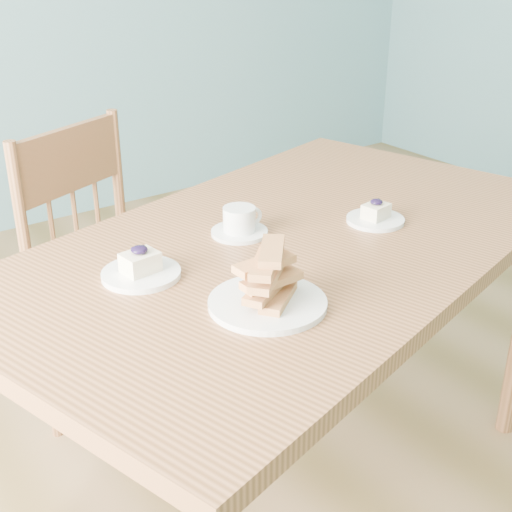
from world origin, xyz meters
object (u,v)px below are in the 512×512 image
(cheesecake_plate_near, at_px, (376,216))
(cheesecake_plate_far, at_px, (141,269))
(coffee_cup, at_px, (240,223))
(dining_chair, at_px, (117,284))
(biscotti_plate, at_px, (268,287))
(dining_table, at_px, (292,268))

(cheesecake_plate_near, xyz_separation_m, cheesecake_plate_far, (-0.62, 0.08, 0.00))
(coffee_cup, bearing_deg, cheesecake_plate_far, -160.46)
(cheesecake_plate_near, bearing_deg, dining_chair, 122.83)
(cheesecake_plate_far, height_order, biscotti_plate, biscotti_plate)
(coffee_cup, bearing_deg, cheesecake_plate_near, -15.63)
(dining_chair, height_order, coffee_cup, dining_chair)
(dining_chair, bearing_deg, dining_table, -95.00)
(coffee_cup, relative_size, biscotti_plate, 0.58)
(cheesecake_plate_near, distance_m, biscotti_plate, 0.52)
(cheesecake_plate_near, relative_size, cheesecake_plate_far, 0.86)
(dining_table, xyz_separation_m, cheesecake_plate_near, (0.23, -0.05, 0.10))
(cheesecake_plate_near, bearing_deg, coffee_cup, 156.50)
(dining_table, bearing_deg, dining_chair, 92.53)
(dining_table, distance_m, biscotti_plate, 0.36)
(cheesecake_plate_far, relative_size, biscotti_plate, 0.72)
(dining_chair, bearing_deg, cheesecake_plate_far, -131.32)
(cheesecake_plate_far, xyz_separation_m, coffee_cup, (0.30, 0.06, 0.01))
(dining_chair, xyz_separation_m, biscotti_plate, (-0.06, -0.84, 0.36))
(dining_table, height_order, biscotti_plate, biscotti_plate)
(dining_chair, xyz_separation_m, cheesecake_plate_far, (-0.20, -0.58, 0.34))
(cheesecake_plate_near, relative_size, biscotti_plate, 0.62)
(cheesecake_plate_far, bearing_deg, cheesecake_plate_near, -7.06)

